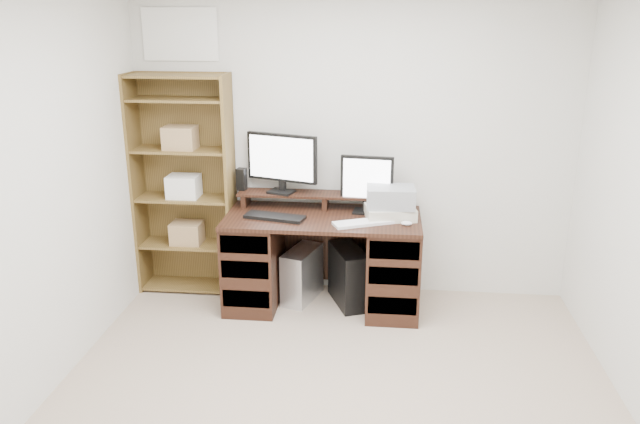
% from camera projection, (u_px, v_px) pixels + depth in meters
% --- Properties ---
extents(room, '(3.54, 4.04, 2.54)m').
position_uv_depth(room, '(329.00, 225.00, 3.08)').
color(room, tan).
rests_on(room, ground).
extents(desk, '(1.50, 0.70, 0.75)m').
position_uv_depth(desk, '(323.00, 259.00, 4.91)').
color(desk, black).
rests_on(desk, ground).
extents(riser_shelf, '(1.40, 0.22, 0.12)m').
position_uv_depth(riser_shelf, '(326.00, 197.00, 4.97)').
color(riser_shelf, black).
rests_on(riser_shelf, desk).
extents(monitor_wide, '(0.58, 0.23, 0.47)m').
position_uv_depth(monitor_wide, '(282.00, 160.00, 4.91)').
color(monitor_wide, black).
rests_on(monitor_wide, riser_shelf).
extents(monitor_small, '(0.41, 0.17, 0.45)m').
position_uv_depth(monitor_small, '(367.00, 182.00, 4.82)').
color(monitor_small, black).
rests_on(monitor_small, desk).
extents(speaker, '(0.08, 0.08, 0.18)m').
position_uv_depth(speaker, '(242.00, 179.00, 5.03)').
color(speaker, black).
rests_on(speaker, riser_shelf).
extents(keyboard_black, '(0.48, 0.25, 0.03)m').
position_uv_depth(keyboard_black, '(275.00, 217.00, 4.74)').
color(keyboard_black, black).
rests_on(keyboard_black, desk).
extents(keyboard_white, '(0.47, 0.31, 0.02)m').
position_uv_depth(keyboard_white, '(364.00, 223.00, 4.62)').
color(keyboard_white, white).
rests_on(keyboard_white, desk).
extents(mouse, '(0.09, 0.06, 0.03)m').
position_uv_depth(mouse, '(407.00, 223.00, 4.58)').
color(mouse, silver).
rests_on(mouse, desk).
extents(printer, '(0.41, 0.34, 0.09)m').
position_uv_depth(printer, '(390.00, 212.00, 4.74)').
color(printer, beige).
rests_on(printer, desk).
extents(basket, '(0.37, 0.27, 0.15)m').
position_uv_depth(basket, '(391.00, 197.00, 4.70)').
color(basket, gray).
rests_on(basket, printer).
extents(tower_silver, '(0.31, 0.47, 0.43)m').
position_uv_depth(tower_silver, '(302.00, 275.00, 5.06)').
color(tower_silver, silver).
rests_on(tower_silver, ground).
extents(tower_black, '(0.36, 0.51, 0.47)m').
position_uv_depth(tower_black, '(348.00, 276.00, 4.99)').
color(tower_black, black).
rests_on(tower_black, ground).
extents(bookshelf, '(0.80, 0.30, 1.80)m').
position_uv_depth(bookshelf, '(185.00, 183.00, 5.07)').
color(bookshelf, brown).
rests_on(bookshelf, ground).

